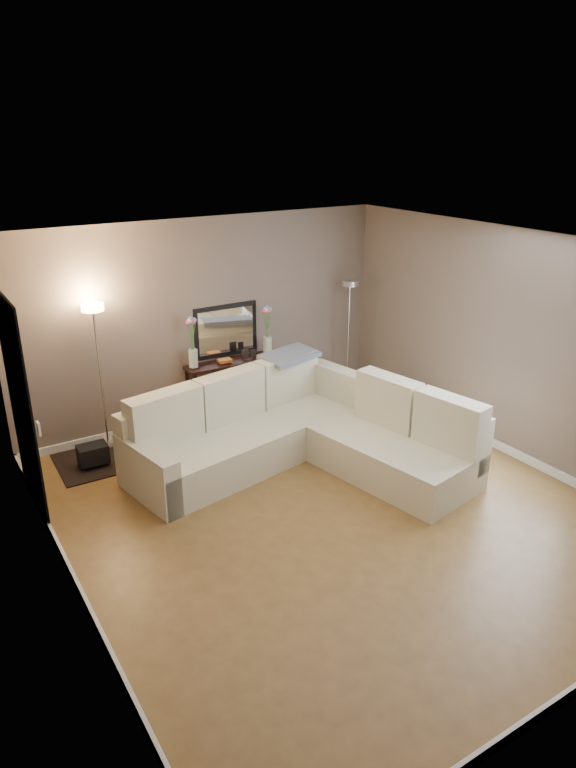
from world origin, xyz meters
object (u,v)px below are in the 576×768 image
console_table (227,386)px  floor_lamp_unlit (349,314)px  sectional_sofa (297,432)px  floor_lamp_lit (97,348)px

console_table → floor_lamp_unlit: bearing=-3.7°
sectional_sofa → floor_lamp_unlit: 2.40m
floor_lamp_unlit → floor_lamp_lit: bearing=178.0°
sectional_sofa → floor_lamp_lit: (-1.73, 1.54, 0.87)m
console_table → floor_lamp_lit: 1.82m
floor_lamp_lit → sectional_sofa: bearing=-41.6°
sectional_sofa → floor_lamp_lit: bearing=138.4°
console_table → floor_lamp_lit: (-1.63, 0.00, 0.81)m
floor_lamp_lit → floor_lamp_unlit: 3.51m
floor_lamp_lit → floor_lamp_unlit: floor_lamp_lit is taller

